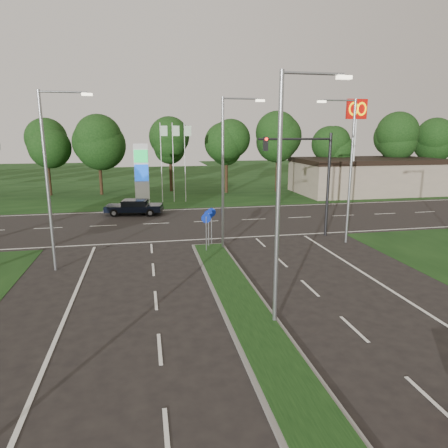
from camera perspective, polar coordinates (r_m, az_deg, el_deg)
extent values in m
plane|color=black|center=(10.64, 14.12, -28.48)|extent=(160.00, 160.00, 0.00)
cube|color=black|center=(62.62, -7.85, 6.33)|extent=(160.00, 50.00, 0.02)
cube|color=black|center=(32.11, -4.33, 0.27)|extent=(160.00, 12.00, 0.02)
cube|color=slate|center=(13.62, 6.63, -17.72)|extent=(2.00, 26.00, 0.12)
cube|color=gray|center=(50.47, 19.57, 6.45)|extent=(16.00, 9.00, 4.00)
cylinder|color=gray|center=(14.11, 7.71, 2.66)|extent=(0.16, 0.16, 9.00)
cylinder|color=gray|center=(14.42, 12.68, 20.26)|extent=(2.20, 0.10, 0.10)
cube|color=#FFF2CC|center=(14.87, 16.77, 19.41)|extent=(0.50, 0.22, 0.12)
cylinder|color=gray|center=(23.70, -0.17, 6.86)|extent=(0.16, 0.16, 9.00)
cylinder|color=gray|center=(23.88, 2.54, 17.47)|extent=(2.20, 0.10, 0.10)
cube|color=#FFF2CC|center=(24.16, 5.19, 17.14)|extent=(0.50, 0.22, 0.12)
cylinder|color=gray|center=(21.79, -23.92, 5.24)|extent=(0.16, 0.16, 9.00)
cylinder|color=gray|center=(21.52, -22.04, 17.10)|extent=(2.20, 0.10, 0.10)
cube|color=#FFF2CC|center=(21.36, -18.98, 17.10)|extent=(0.50, 0.22, 0.12)
cylinder|color=gray|center=(26.52, 17.62, 6.91)|extent=(0.16, 0.16, 9.00)
cylinder|color=gray|center=(25.97, 16.08, 16.63)|extent=(2.20, 0.10, 0.10)
cube|color=#FFF2CC|center=(25.48, 13.77, 16.61)|extent=(0.50, 0.22, 0.12)
cylinder|color=black|center=(28.17, 14.64, 5.35)|extent=(0.20, 0.20, 7.00)
cylinder|color=black|center=(26.95, 10.13, 11.86)|extent=(5.00, 0.14, 0.14)
cube|color=black|center=(26.30, 5.96, 11.32)|extent=(0.28, 0.28, 0.90)
sphere|color=#FF190C|center=(26.12, 6.09, 11.96)|extent=(0.20, 0.20, 0.20)
cylinder|color=gray|center=(23.62, -2.55, -1.55)|extent=(0.06, 0.06, 2.20)
cylinder|color=#0C26A5|center=(23.40, -2.57, 0.82)|extent=(0.56, 0.04, 0.56)
cylinder|color=gray|center=(24.63, -2.22, -0.95)|extent=(0.06, 0.06, 2.20)
cylinder|color=#0C26A5|center=(24.41, -2.24, 1.33)|extent=(0.56, 0.04, 0.56)
cylinder|color=gray|center=(25.35, -1.80, -0.55)|extent=(0.06, 0.06, 2.20)
cylinder|color=#0C26A5|center=(25.13, -1.81, 1.67)|extent=(0.56, 0.04, 0.56)
cube|color=silver|center=(40.32, -11.69, 6.93)|extent=(1.40, 0.30, 6.00)
cube|color=#0CA53F|center=(40.00, -11.81, 9.47)|extent=(1.30, 0.08, 1.20)
cube|color=#0C3FBF|center=(40.12, -11.70, 7.19)|extent=(1.30, 0.08, 1.60)
cylinder|color=silver|center=(41.27, -8.94, 8.56)|extent=(0.08, 0.08, 8.00)
cube|color=#B2D8B2|center=(41.18, -8.60, 13.02)|extent=(0.70, 0.02, 1.00)
cylinder|color=silver|center=(41.34, -7.26, 8.62)|extent=(0.08, 0.08, 8.00)
cube|color=#B2D8B2|center=(41.26, -6.89, 13.07)|extent=(0.70, 0.02, 1.00)
cylinder|color=silver|center=(41.44, -5.59, 8.67)|extent=(0.08, 0.08, 8.00)
cube|color=#B2D8B2|center=(41.37, -5.19, 13.11)|extent=(0.70, 0.02, 1.00)
cylinder|color=silver|center=(44.81, 18.02, 9.70)|extent=(0.30, 0.30, 10.00)
cube|color=#BF0C07|center=(44.83, 18.42, 15.32)|extent=(2.20, 0.35, 2.00)
torus|color=#FFC600|center=(44.42, 18.04, 15.37)|extent=(1.06, 0.16, 1.06)
torus|color=#FFC600|center=(44.86, 19.08, 15.27)|extent=(1.06, 0.16, 1.06)
cylinder|color=black|center=(47.51, -6.77, 6.99)|extent=(0.36, 0.36, 4.40)
sphere|color=black|center=(47.27, -6.91, 12.18)|extent=(6.00, 6.00, 6.00)
sphere|color=black|center=(47.10, -6.55, 13.40)|extent=(4.80, 4.80, 4.80)
cube|color=black|center=(35.71, -12.72, 2.25)|extent=(5.07, 2.77, 0.49)
cube|color=black|center=(35.61, -12.60, 2.99)|extent=(2.37, 2.01, 0.46)
cube|color=black|center=(35.57, -12.62, 3.36)|extent=(1.98, 1.85, 0.04)
cylinder|color=black|center=(35.23, -15.43, 1.53)|extent=(0.70, 0.33, 0.68)
cylinder|color=black|center=(36.95, -14.77, 2.08)|extent=(0.70, 0.33, 0.68)
cylinder|color=black|center=(34.61, -10.49, 1.58)|extent=(0.70, 0.33, 0.68)
cylinder|color=black|center=(36.36, -10.05, 2.14)|extent=(0.70, 0.33, 0.68)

